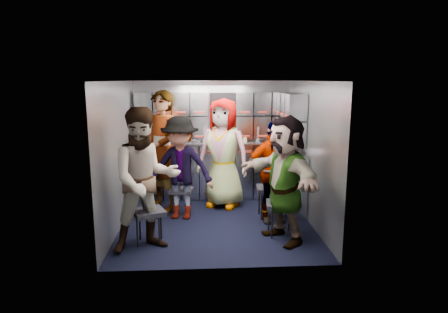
{
  "coord_description": "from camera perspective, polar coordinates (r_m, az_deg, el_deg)",
  "views": [
    {
      "loc": [
        -0.23,
        -5.72,
        2.12
      ],
      "look_at": [
        0.14,
        0.35,
        0.94
      ],
      "focal_mm": 32.0,
      "sensor_mm": 36.0,
      "label": 1
    }
  ],
  "objects": [
    {
      "name": "wall_back",
      "position": [
        7.31,
        -1.63,
        2.53
      ],
      "size": [
        2.8,
        0.04,
        2.1
      ],
      "primitive_type": "cube",
      "color": "#989EA5",
      "rests_on": "ground"
    },
    {
      "name": "wall_right",
      "position": [
        6.05,
        12.22,
        0.5
      ],
      "size": [
        0.04,
        3.0,
        2.1
      ],
      "primitive_type": "cube",
      "color": "#989EA5",
      "rests_on": "ground"
    },
    {
      "name": "jump_seat_mid_right",
      "position": [
        6.26,
        6.61,
        -4.84
      ],
      "size": [
        0.43,
        0.41,
        0.48
      ],
      "rotation": [
        0.0,
        0.0,
        -0.06
      ],
      "color": "black",
      "rests_on": "ground"
    },
    {
      "name": "jump_seat_mid_left",
      "position": [
        6.4,
        -6.11,
        -5.02
      ],
      "size": [
        0.4,
        0.38,
        0.42
      ],
      "rotation": [
        0.0,
        0.0,
        -0.16
      ],
      "color": "black",
      "rests_on": "ground"
    },
    {
      "name": "jump_seat_near_left",
      "position": [
        5.33,
        -10.69,
        -8.06
      ],
      "size": [
        0.49,
        0.48,
        0.45
      ],
      "rotation": [
        0.0,
        0.0,
        0.39
      ],
      "color": "black",
      "rests_on": "ground"
    },
    {
      "name": "coffee_niche",
      "position": [
        7.18,
        -0.18,
        5.75
      ],
      "size": [
        0.46,
        0.16,
        0.84
      ],
      "primitive_type": null,
      "color": "black",
      "rests_on": "wall_back"
    },
    {
      "name": "jump_seat_center",
      "position": [
        6.94,
        -0.17,
        -3.46
      ],
      "size": [
        0.48,
        0.47,
        0.45
      ],
      "rotation": [
        0.0,
        0.0,
        -0.39
      ],
      "color": "black",
      "rests_on": "ground"
    },
    {
      "name": "attendant_arc_e",
      "position": [
        5.28,
        8.66,
        -3.21
      ],
      "size": [
        1.09,
        1.63,
        1.68
      ],
      "primitive_type": "imported",
      "rotation": [
        0.0,
        0.0,
        -1.15
      ],
      "color": "black",
      "rests_on": "ground"
    },
    {
      "name": "ceiling",
      "position": [
        5.73,
        -1.2,
        10.74
      ],
      "size": [
        2.8,
        3.0,
        0.02
      ],
      "primitive_type": "cube",
      "color": "silver",
      "rests_on": "wall_back"
    },
    {
      "name": "cart_bank_left",
      "position": [
        6.56,
        -11.8,
        -3.63
      ],
      "size": [
        0.38,
        0.76,
        0.99
      ],
      "primitive_type": "cube",
      "color": "#969AA5",
      "rests_on": "ground"
    },
    {
      "name": "cart_bank_back",
      "position": [
        7.21,
        -1.55,
        -2.09
      ],
      "size": [
        2.68,
        0.38,
        0.99
      ],
      "primitive_type": "cube",
      "color": "#969AA5",
      "rests_on": "ground"
    },
    {
      "name": "attendant_arc_d",
      "position": [
        6.0,
        6.98,
        -2.17
      ],
      "size": [
        0.93,
        0.45,
        1.53
      ],
      "primitive_type": "imported",
      "rotation": [
        0.0,
        0.0,
        0.09
      ],
      "color": "black",
      "rests_on": "ground"
    },
    {
      "name": "red_latch_strip",
      "position": [
        6.93,
        -1.51,
        0.64
      ],
      "size": [
        2.6,
        0.02,
        0.03
      ],
      "primitive_type": "cube",
      "color": "#A6281B",
      "rests_on": "cart_bank_back"
    },
    {
      "name": "locker_bank_right",
      "position": [
        6.62,
        9.5,
        5.34
      ],
      "size": [
        0.28,
        1.0,
        0.82
      ],
      "primitive_type": "cube",
      "color": "#969AA5",
      "rests_on": "wall_right"
    },
    {
      "name": "attendant_standing",
      "position": [
        6.56,
        -8.77,
        0.79
      ],
      "size": [
        0.84,
        0.83,
        1.96
      ],
      "primitive_type": "imported",
      "rotation": [
        0.0,
        0.0,
        -0.76
      ],
      "color": "black",
      "rests_on": "ground"
    },
    {
      "name": "attendant_arc_a",
      "position": [
        5.02,
        -11.14,
        -3.33
      ],
      "size": [
        1.06,
        0.94,
        1.8
      ],
      "primitive_type": "imported",
      "rotation": [
        0.0,
        0.0,
        0.35
      ],
      "color": "black",
      "rests_on": "ground"
    },
    {
      "name": "counter",
      "position": [
        7.11,
        -1.57,
        2.0
      ],
      "size": [
        2.68,
        0.42,
        0.03
      ],
      "primitive_type": "cube",
      "color": "#B5B8BD",
      "rests_on": "cart_bank_back"
    },
    {
      "name": "cup_left",
      "position": [
        7.07,
        -9.49,
        2.36
      ],
      "size": [
        0.08,
        0.08,
        0.1
      ],
      "primitive_type": "cylinder",
      "color": "tan",
      "rests_on": "counter"
    },
    {
      "name": "floor",
      "position": [
        6.11,
        -1.12,
        -9.36
      ],
      "size": [
        3.0,
        3.0,
        0.0
      ],
      "primitive_type": "plane",
      "color": "black",
      "rests_on": "ground"
    },
    {
      "name": "bottle_right",
      "position": [
        7.1,
        4.85,
        3.18
      ],
      "size": [
        0.07,
        0.07,
        0.27
      ],
      "primitive_type": "cylinder",
      "color": "white",
      "rests_on": "counter"
    },
    {
      "name": "attendant_arc_c",
      "position": [
        6.65,
        -0.09,
        0.46
      ],
      "size": [
        1.05,
        0.9,
        1.82
      ],
      "primitive_type": "imported",
      "rotation": [
        0.0,
        0.0,
        -0.43
      ],
      "color": "black",
      "rests_on": "ground"
    },
    {
      "name": "bottle_left",
      "position": [
        7.03,
        -2.87,
        3.13
      ],
      "size": [
        0.07,
        0.07,
        0.27
      ],
      "primitive_type": "cylinder",
      "color": "white",
      "rests_on": "counter"
    },
    {
      "name": "bottle_mid",
      "position": [
        7.03,
        -3.58,
        2.97
      ],
      "size": [
        0.06,
        0.06,
        0.23
      ],
      "primitive_type": "cylinder",
      "color": "white",
      "rests_on": "counter"
    },
    {
      "name": "wall_left",
      "position": [
        5.94,
        -14.77,
        0.2
      ],
      "size": [
        0.04,
        3.0,
        2.1
      ],
      "primitive_type": "cube",
      "color": "#989EA5",
      "rests_on": "ground"
    },
    {
      "name": "right_cabinet",
      "position": [
        6.69,
        9.42,
        -3.21
      ],
      "size": [
        0.28,
        1.2,
        1.0
      ],
      "primitive_type": "cube",
      "color": "#969AA5",
      "rests_on": "ground"
    },
    {
      "name": "locker_bank_back",
      "position": [
        7.11,
        -1.61,
        5.86
      ],
      "size": [
        2.68,
        0.28,
        0.82
      ],
      "primitive_type": "cube",
      "color": "#969AA5",
      "rests_on": "wall_back"
    },
    {
      "name": "attendant_arc_b",
      "position": [
        6.12,
        -6.27,
        -1.66
      ],
      "size": [
        1.12,
        0.78,
        1.58
      ],
      "primitive_type": "imported",
      "rotation": [
        0.0,
        0.0,
        -0.2
      ],
      "color": "black",
      "rests_on": "ground"
    },
    {
      "name": "jump_seat_near_right",
      "position": [
        5.57,
        8.14,
        -7.06
      ],
      "size": [
        0.44,
        0.42,
        0.46
      ],
      "rotation": [
        0.0,
        0.0,
        -0.13
      ],
      "color": "black",
      "rests_on": "ground"
    },
    {
      "name": "cup_right",
      "position": [
        7.08,
        3.0,
        2.51
      ],
      "size": [
        0.08,
        0.08,
        0.11
      ],
      "primitive_type": "cylinder",
      "color": "tan",
      "rests_on": "counter"
    }
  ]
}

